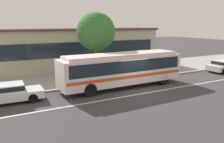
{
  "coord_description": "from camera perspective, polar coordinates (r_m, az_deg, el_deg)",
  "views": [
    {
      "loc": [
        -9.95,
        -14.41,
        5.23
      ],
      "look_at": [
        -1.12,
        2.13,
        1.3
      ],
      "focal_mm": 36.37,
      "sensor_mm": 36.0,
      "label": 1
    }
  ],
  "objects": [
    {
      "name": "ground_plane",
      "position": [
        18.28,
        6.28,
        -4.87
      ],
      "size": [
        120.0,
        120.0,
        0.0
      ],
      "primitive_type": "plane",
      "color": "#3B393F"
    },
    {
      "name": "sidewalk_slab",
      "position": [
        24.1,
        -3.01,
        -0.57
      ],
      "size": [
        60.0,
        8.0,
        0.12
      ],
      "primitive_type": "cube",
      "color": "#989592",
      "rests_on": "ground_plane"
    },
    {
      "name": "pedestrian_waiting_near_sign",
      "position": [
        19.87,
        -3.99,
        -0.18
      ],
      "size": [
        0.37,
        0.37,
        1.68
      ],
      "color": "#253851",
      "rests_on": "sidewalk_slab"
    },
    {
      "name": "lane_stripe_center",
      "position": [
        17.65,
        7.75,
        -5.5
      ],
      "size": [
        56.0,
        0.16,
        0.01
      ],
      "primitive_type": "cube",
      "color": "silver",
      "rests_on": "ground_plane"
    },
    {
      "name": "transit_bus",
      "position": [
        18.93,
        2.64,
        0.96
      ],
      "size": [
        10.72,
        2.61,
        2.86
      ],
      "color": "silver",
      "rests_on": "ground_plane"
    },
    {
      "name": "pedestrian_standing_by_tree",
      "position": [
        22.33,
        5.07,
        1.15
      ],
      "size": [
        0.47,
        0.47,
        1.69
      ],
      "color": "#7B6C54",
      "rests_on": "sidewalk_slab"
    },
    {
      "name": "street_tree_near_stop",
      "position": [
        22.46,
        -4.07,
        9.95
      ],
      "size": [
        3.76,
        3.76,
        6.27
      ],
      "color": "brown",
      "rests_on": "sidewalk_slab"
    },
    {
      "name": "bus_stop_sign",
      "position": [
        23.06,
        9.44,
        2.98
      ],
      "size": [
        0.12,
        0.44,
        2.54
      ],
      "color": "gray",
      "rests_on": "sidewalk_slab"
    },
    {
      "name": "sedan_behind_bus",
      "position": [
        16.88,
        -25.12,
        -4.8
      ],
      "size": [
        4.64,
        1.93,
        1.29
      ],
      "color": "white",
      "rests_on": "ground_plane"
    },
    {
      "name": "station_building",
      "position": [
        28.78,
        -9.96,
        5.98
      ],
      "size": [
        21.43,
        6.75,
        4.74
      ],
      "color": "#ADA88E",
      "rests_on": "ground_plane"
    },
    {
      "name": "pedestrian_walking_along_curb",
      "position": [
        20.83,
        -3.46,
        0.18
      ],
      "size": [
        0.37,
        0.37,
        1.57
      ],
      "color": "#313737",
      "rests_on": "sidewalk_slab"
    }
  ]
}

